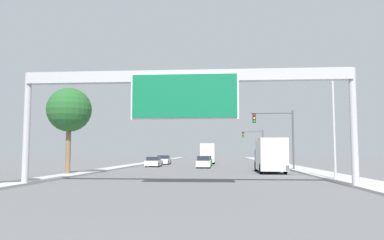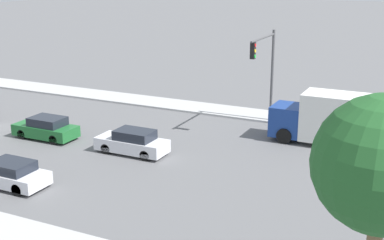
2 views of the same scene
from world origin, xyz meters
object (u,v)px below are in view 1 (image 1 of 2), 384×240
at_px(car_mid_right, 204,162).
at_px(truck_box_primary, 270,156).
at_px(sign_gantry, 185,90).
at_px(palm_tree_background, 69,110).
at_px(traffic_light_near_intersection, 280,130).
at_px(street_lamp_right, 330,113).
at_px(car_near_right, 154,162).
at_px(car_mid_left, 164,160).
at_px(car_far_left, 206,161).
at_px(traffic_light_mid_block, 256,141).
at_px(truck_box_secondary, 208,154).

height_order(car_mid_right, truck_box_primary, truck_box_primary).
distance_m(sign_gantry, palm_tree_background, 15.26).
xyz_separation_m(car_mid_right, traffic_light_near_intersection, (8.80, -5.42, 3.82)).
bearing_deg(street_lamp_right, car_near_right, 126.15).
bearing_deg(traffic_light_near_intersection, car_mid_right, 148.36).
distance_m(car_mid_left, truck_box_primary, 26.75).
bearing_deg(car_mid_left, car_near_right, -90.00).
bearing_deg(car_mid_right, palm_tree_background, -126.57).
distance_m(car_far_left, traffic_light_near_intersection, 15.46).
xyz_separation_m(sign_gantry, car_mid_right, (0.00, 25.51, -5.12)).
relative_size(car_mid_right, street_lamp_right, 0.54).
relative_size(sign_gantry, traffic_light_mid_block, 3.29).
height_order(truck_box_secondary, traffic_light_near_intersection, traffic_light_near_intersection).
bearing_deg(car_far_left, sign_gantry, -90.00).
height_order(sign_gantry, car_far_left, sign_gantry).
xyz_separation_m(truck_box_primary, street_lamp_right, (3.07, -9.67, 3.16)).
relative_size(car_mid_left, car_far_left, 1.08).
xyz_separation_m(car_mid_right, traffic_light_mid_block, (8.94, 24.58, 3.45)).
bearing_deg(car_mid_left, palm_tree_background, -99.10).
bearing_deg(car_far_left, palm_tree_background, -117.33).
bearing_deg(traffic_light_near_intersection, car_far_left, 125.97).
relative_size(traffic_light_near_intersection, palm_tree_background, 0.86).
distance_m(car_mid_left, car_mid_right, 14.08).
bearing_deg(palm_tree_background, truck_box_secondary, 70.10).
xyz_separation_m(car_mid_right, palm_tree_background, (-11.43, -15.40, 5.08)).
height_order(car_far_left, traffic_light_mid_block, traffic_light_mid_block).
bearing_deg(car_near_right, traffic_light_mid_block, 53.38).
bearing_deg(traffic_light_mid_block, car_mid_left, -142.21).
bearing_deg(car_near_right, street_lamp_right, -53.85).
bearing_deg(truck_box_secondary, car_near_right, -118.23).
xyz_separation_m(traffic_light_mid_block, palm_tree_background, (-20.36, -39.98, 1.63)).
relative_size(truck_box_secondary, traffic_light_mid_block, 1.33).
bearing_deg(truck_box_secondary, traffic_light_mid_block, 43.26).
height_order(car_mid_right, palm_tree_background, palm_tree_background).
bearing_deg(sign_gantry, car_mid_right, 90.00).
bearing_deg(sign_gantry, car_mid_left, 100.51).
xyz_separation_m(car_near_right, car_far_left, (7.00, 3.57, 0.05)).
relative_size(car_near_right, car_far_left, 0.99).
xyz_separation_m(sign_gantry, car_far_left, (0.00, 32.21, -5.13)).
xyz_separation_m(truck_box_secondary, traffic_light_near_intersection, (8.80, -21.59, 2.82)).
bearing_deg(car_mid_right, truck_box_primary, -56.46).
bearing_deg(car_mid_right, car_mid_left, 119.81).
distance_m(traffic_light_mid_block, palm_tree_background, 44.90).
relative_size(car_far_left, truck_box_primary, 0.60).
bearing_deg(car_mid_left, car_far_left, -38.24).
distance_m(sign_gantry, car_mid_right, 26.02).
bearing_deg(traffic_light_near_intersection, car_mid_left, 131.85).
bearing_deg(sign_gantry, truck_box_primary, 64.92).
relative_size(car_mid_right, car_far_left, 1.03).
xyz_separation_m(palm_tree_background, street_lamp_right, (21.49, -4.83, -0.94)).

